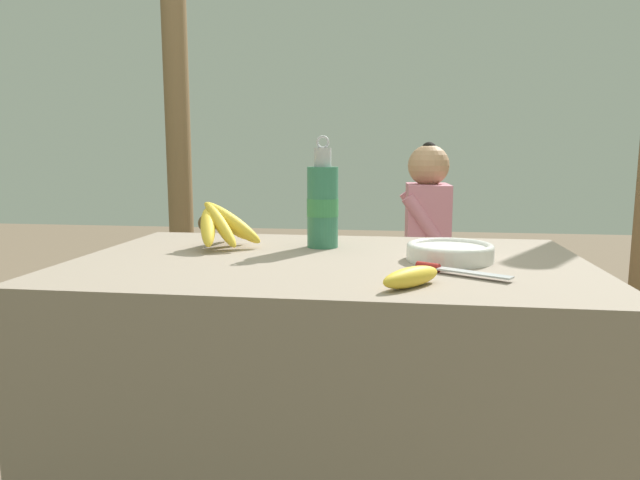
# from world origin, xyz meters

# --- Properties ---
(market_counter) EXTENTS (1.29, 0.83, 0.73)m
(market_counter) POSITION_xyz_m (0.00, 0.00, 0.36)
(market_counter) COLOR gray
(market_counter) RESTS_ON ground_plane
(banana_bunch_ripe) EXTENTS (0.19, 0.28, 0.15)m
(banana_bunch_ripe) POSITION_xyz_m (-0.33, 0.13, 0.80)
(banana_bunch_ripe) COLOR #4C381E
(banana_bunch_ripe) RESTS_ON market_counter
(serving_bowl) EXTENTS (0.22, 0.22, 0.04)m
(serving_bowl) POSITION_xyz_m (0.30, 0.02, 0.75)
(serving_bowl) COLOR white
(serving_bowl) RESTS_ON market_counter
(water_bottle) EXTENTS (0.09, 0.09, 0.32)m
(water_bottle) POSITION_xyz_m (-0.04, 0.18, 0.85)
(water_bottle) COLOR #337556
(water_bottle) RESTS_ON market_counter
(loose_banana_front) EXTENTS (0.14, 0.15, 0.04)m
(loose_banana_front) POSITION_xyz_m (0.20, -0.29, 0.75)
(loose_banana_front) COLOR gold
(loose_banana_front) RESTS_ON market_counter
(knife) EXTENTS (0.20, 0.13, 0.02)m
(knife) POSITION_xyz_m (0.29, -0.15, 0.74)
(knife) COLOR #BCBCC1
(knife) RESTS_ON market_counter
(wooden_bench) EXTENTS (1.79, 0.32, 0.40)m
(wooden_bench) POSITION_xyz_m (0.19, 1.42, 0.34)
(wooden_bench) COLOR brown
(wooden_bench) RESTS_ON ground_plane
(seated_vendor) EXTENTS (0.41, 0.39, 1.05)m
(seated_vendor) POSITION_xyz_m (0.27, 1.39, 0.60)
(seated_vendor) COLOR #473828
(seated_vendor) RESTS_ON ground_plane
(banana_bunch_green) EXTENTS (0.16, 0.27, 0.15)m
(banana_bunch_green) POSITION_xyz_m (-0.27, 1.42, 0.46)
(banana_bunch_green) COLOR #4C381E
(banana_bunch_green) RESTS_ON wooden_bench
(support_post_near) EXTENTS (0.13, 0.13, 2.38)m
(support_post_near) POSITION_xyz_m (-1.02, 1.58, 1.19)
(support_post_near) COLOR brown
(support_post_near) RESTS_ON ground_plane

